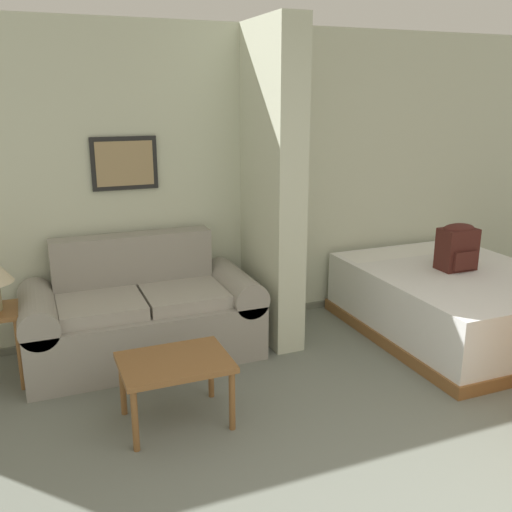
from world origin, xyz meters
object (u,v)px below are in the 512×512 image
at_px(couch, 142,316).
at_px(coffee_table, 175,368).
at_px(backpack, 458,246).
at_px(bed, 454,301).

distance_m(couch, coffee_table, 1.05).
bearing_deg(coffee_table, couch, 90.02).
relative_size(coffee_table, backpack, 1.69).
xyz_separation_m(couch, bed, (2.62, -0.57, -0.05)).
height_order(couch, backpack, backpack).
xyz_separation_m(coffee_table, backpack, (2.63, 0.53, 0.40)).
relative_size(bed, backpack, 4.71).
bearing_deg(couch, bed, -12.21).
bearing_deg(backpack, bed, -104.67).
distance_m(bed, backpack, 0.49).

